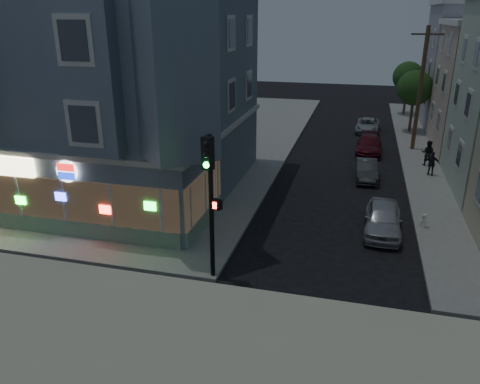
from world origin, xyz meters
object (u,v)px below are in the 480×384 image
at_px(traffic_signal, 210,185).
at_px(parked_car_a, 383,219).
at_px(pedestrian_a, 428,153).
at_px(street_tree_far, 408,77).
at_px(fire_hydrant, 424,220).
at_px(running_child, 306,372).
at_px(parked_car_c, 369,145).
at_px(pedestrian_b, 432,164).
at_px(parked_car_d, 368,125).
at_px(street_tree_near, 415,88).
at_px(parked_car_b, 366,170).
at_px(utility_pole, 420,88).

bearing_deg(traffic_signal, parked_car_a, 64.70).
bearing_deg(pedestrian_a, street_tree_far, -71.18).
height_order(street_tree_far, fire_hydrant, street_tree_far).
bearing_deg(running_child, parked_car_c, 80.13).
xyz_separation_m(pedestrian_b, traffic_signal, (-9.80, -15.48, 3.10)).
bearing_deg(running_child, pedestrian_a, 70.25).
bearing_deg(pedestrian_b, fire_hydrant, 90.28).
distance_m(pedestrian_b, parked_car_a, 9.81).
relative_size(parked_car_c, parked_car_d, 1.05).
height_order(parked_car_c, traffic_signal, traffic_signal).
bearing_deg(street_tree_near, parked_car_a, -97.33).
bearing_deg(parked_car_a, pedestrian_b, 72.67).
relative_size(running_child, pedestrian_b, 1.01).
xyz_separation_m(parked_car_b, parked_car_d, (0.00, 13.26, -0.01)).
distance_m(utility_pole, parked_car_c, 5.52).
distance_m(pedestrian_a, traffic_signal, 20.41).
bearing_deg(traffic_signal, parked_car_d, 99.49).
distance_m(utility_pole, street_tree_near, 6.06).
bearing_deg(parked_car_d, running_child, -89.83).
bearing_deg(parked_car_c, pedestrian_b, -49.08).
height_order(parked_car_c, parked_car_d, parked_car_c).
distance_m(parked_car_b, fire_hydrant, 7.59).
relative_size(street_tree_near, running_child, 3.37).
relative_size(street_tree_near, fire_hydrant, 7.42).
bearing_deg(parked_car_a, parked_car_b, 97.69).
bearing_deg(fire_hydrant, pedestrian_a, 83.55).
relative_size(pedestrian_a, traffic_signal, 0.30).
height_order(street_tree_near, pedestrian_b, street_tree_near).
bearing_deg(street_tree_far, street_tree_near, -90.00).
xyz_separation_m(utility_pole, traffic_signal, (-9.18, -21.85, -0.76)).
bearing_deg(parked_car_b, pedestrian_b, 16.65).
height_order(running_child, fire_hydrant, running_child).
bearing_deg(street_tree_near, traffic_signal, -108.61).
distance_m(utility_pole, traffic_signal, 23.71).
bearing_deg(street_tree_near, utility_pole, -91.91).
distance_m(utility_pole, parked_car_a, 16.37).
bearing_deg(fire_hydrant, parked_car_c, 101.33).
bearing_deg(pedestrian_b, pedestrian_a, -80.37).
distance_m(running_child, parked_car_a, 11.48).
distance_m(traffic_signal, fire_hydrant, 11.61).
relative_size(pedestrian_a, parked_car_b, 0.47).
height_order(running_child, pedestrian_a, pedestrian_a).
bearing_deg(pedestrian_b, parked_car_b, 27.89).
bearing_deg(parked_car_d, pedestrian_b, -68.47).
relative_size(utility_pole, parked_car_c, 2.00).
bearing_deg(street_tree_near, parked_car_c, -114.48).
bearing_deg(utility_pole, fire_hydrant, -92.38).
relative_size(street_tree_near, pedestrian_b, 3.38).
height_order(running_child, parked_car_c, running_child).
xyz_separation_m(utility_pole, street_tree_far, (0.20, 14.00, -0.86)).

